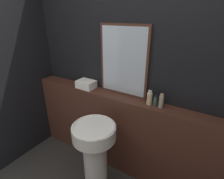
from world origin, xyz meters
TOP-DOWN VIEW (x-y plane):
  - wall_back at (0.00, 1.59)m, footprint 8.00×0.06m
  - vanity_counter at (0.00, 1.46)m, footprint 2.57×0.20m
  - pedestal_sink at (-0.10, 1.02)m, footprint 0.44×0.44m
  - mirror at (-0.06, 1.54)m, footprint 0.57×0.03m
  - towel_stack at (-0.54, 1.46)m, footprint 0.22×0.17m
  - shampoo_bottle at (0.29, 1.46)m, footprint 0.06×0.06m
  - conditioner_bottle at (0.35, 1.46)m, footprint 0.04×0.04m
  - lotion_bottle at (0.41, 1.46)m, footprint 0.05×0.05m

SIDE VIEW (x-z plane):
  - vanity_counter at x=0.00m, z-range 0.00..1.00m
  - pedestal_sink at x=-0.10m, z-range 0.10..0.96m
  - towel_stack at x=-0.54m, z-range 1.00..1.09m
  - conditioner_bottle at x=0.35m, z-range 0.99..1.11m
  - lotion_bottle at x=0.41m, z-range 0.99..1.14m
  - shampoo_bottle at x=0.29m, z-range 0.99..1.14m
  - wall_back at x=0.00m, z-range 0.00..2.50m
  - mirror at x=-0.06m, z-range 1.00..1.77m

